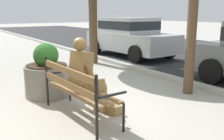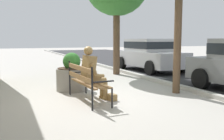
{
  "view_description": "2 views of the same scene",
  "coord_description": "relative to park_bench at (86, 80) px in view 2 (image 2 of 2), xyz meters",
  "views": [
    {
      "loc": [
        4.08,
        -2.1,
        1.76
      ],
      "look_at": [
        0.24,
        0.41,
        0.75
      ],
      "focal_mm": 42.1,
      "sensor_mm": 36.0,
      "label": 1
    },
    {
      "loc": [
        6.24,
        -2.1,
        1.54
      ],
      "look_at": [
        0.24,
        0.41,
        0.75
      ],
      "focal_mm": 40.77,
      "sensor_mm": 36.0,
      "label": 2
    }
  ],
  "objects": [
    {
      "name": "bronze_statue_seated",
      "position": [
        0.04,
        0.21,
        0.12
      ],
      "size": [
        0.6,
        0.83,
        1.37
      ],
      "color": "olive",
      "rests_on": "ground"
    },
    {
      "name": "parked_car_silver",
      "position": [
        -4.78,
        4.68,
        0.3
      ],
      "size": [
        4.17,
        2.07,
        1.56
      ],
      "color": "#B7B7BC",
      "rests_on": "ground"
    },
    {
      "name": "concrete_planter",
      "position": [
        -1.46,
        0.01,
        -0.1
      ],
      "size": [
        0.93,
        0.93,
        1.14
      ],
      "color": "gray",
      "rests_on": "ground"
    },
    {
      "name": "ground_plane",
      "position": [
        -0.24,
        0.3,
        -0.54
      ],
      "size": [
        80.0,
        80.0,
        0.0
      ],
      "primitive_type": "plane",
      "color": "#ADA8A0"
    },
    {
      "name": "curb_stone",
      "position": [
        -0.24,
        3.2,
        -0.48
      ],
      "size": [
        60.0,
        0.2,
        0.12
      ],
      "primitive_type": "cube",
      "color": "#B2AFA8",
      "rests_on": "ground"
    },
    {
      "name": "park_bench",
      "position": [
        0.0,
        0.0,
        0.0
      ],
      "size": [
        1.82,
        0.61,
        0.95
      ],
      "color": "olive",
      "rests_on": "ground"
    }
  ]
}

